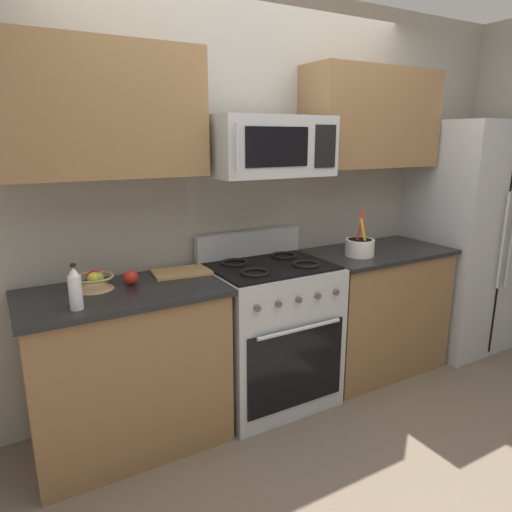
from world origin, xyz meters
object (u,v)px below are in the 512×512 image
object	(u,v)px
microwave	(269,146)
bottle_vinegar	(75,289)
cutting_board	(182,272)
range_oven	(270,332)
fruit_basket	(94,281)
utensil_crock	(360,247)
refrigerator	(463,237)
apple_loose	(131,277)

from	to	relation	value
microwave	bottle_vinegar	distance (m)	1.34
bottle_vinegar	cutting_board	bearing A→B (deg)	26.26
range_oven	fruit_basket	world-z (taller)	range_oven
microwave	utensil_crock	world-z (taller)	microwave
utensil_crock	cutting_board	world-z (taller)	utensil_crock
range_oven	microwave	distance (m)	1.17
refrigerator	apple_loose	size ratio (longest dim) A/B	22.16
range_oven	cutting_board	bearing A→B (deg)	164.60
utensil_crock	cutting_board	distance (m)	1.22
microwave	apple_loose	xyz separation A→B (m)	(-0.85, 0.05, -0.69)
refrigerator	bottle_vinegar	world-z (taller)	refrigerator
range_oven	apple_loose	distance (m)	0.97
range_oven	cutting_board	distance (m)	0.70
microwave	apple_loose	world-z (taller)	microwave
utensil_crock	fruit_basket	bearing A→B (deg)	174.81
apple_loose	cutting_board	xyz separation A→B (m)	(0.32, 0.07, -0.03)
apple_loose	microwave	bearing A→B (deg)	-3.36
range_oven	fruit_basket	size ratio (longest dim) A/B	5.19
range_oven	microwave	world-z (taller)	microwave
utensil_crock	cutting_board	xyz separation A→B (m)	(-1.21, 0.20, -0.06)
refrigerator	bottle_vinegar	bearing A→B (deg)	-177.05
utensil_crock	apple_loose	xyz separation A→B (m)	(-1.52, 0.13, -0.02)
microwave	apple_loose	distance (m)	1.09
utensil_crock	bottle_vinegar	bearing A→B (deg)	-176.50
utensil_crock	refrigerator	bearing A→B (deg)	2.07
cutting_board	bottle_vinegar	size ratio (longest dim) A/B	1.51
range_oven	fruit_basket	bearing A→B (deg)	174.65
apple_loose	range_oven	bearing A→B (deg)	-5.13
cutting_board	utensil_crock	bearing A→B (deg)	-9.59
range_oven	apple_loose	xyz separation A→B (m)	(-0.85, 0.08, 0.48)
cutting_board	bottle_vinegar	xyz separation A→B (m)	(-0.64, -0.32, 0.09)
range_oven	refrigerator	world-z (taller)	refrigerator
utensil_crock	bottle_vinegar	xyz separation A→B (m)	(-1.85, -0.11, 0.04)
range_oven	utensil_crock	size ratio (longest dim) A/B	3.47
fruit_basket	apple_loose	bearing A→B (deg)	-6.34
range_oven	utensil_crock	distance (m)	0.85
microwave	cutting_board	bearing A→B (deg)	167.28
utensil_crock	apple_loose	world-z (taller)	utensil_crock
utensil_crock	cutting_board	size ratio (longest dim) A/B	0.94
range_oven	apple_loose	world-z (taller)	range_oven
range_oven	bottle_vinegar	bearing A→B (deg)	-171.64
range_oven	cutting_board	size ratio (longest dim) A/B	3.27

